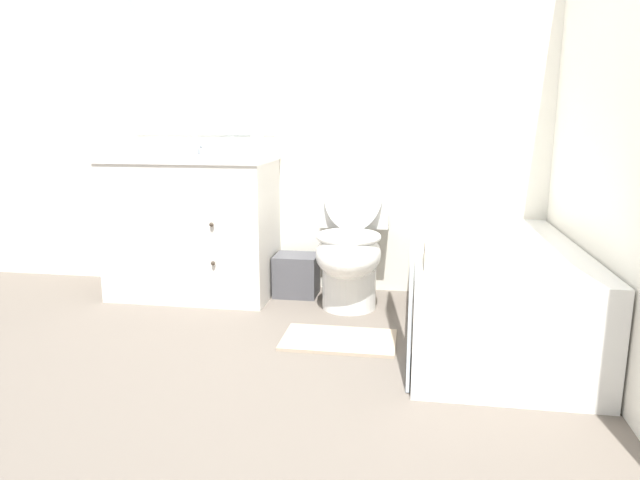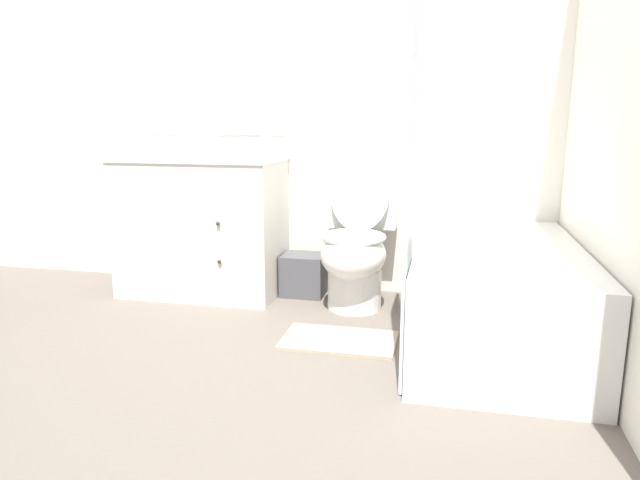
{
  "view_description": "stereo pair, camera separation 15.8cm",
  "coord_description": "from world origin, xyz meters",
  "px_view_note": "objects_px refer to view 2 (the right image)",
  "views": [
    {
      "loc": [
        0.52,
        -1.87,
        1.09
      ],
      "look_at": [
        0.09,
        0.77,
        0.52
      ],
      "focal_mm": 32.0,
      "sensor_mm": 36.0,
      "label": 1
    },
    {
      "loc": [
        0.67,
        -1.84,
        1.09
      ],
      "look_at": [
        0.09,
        0.77,
        0.52
      ],
      "focal_mm": 32.0,
      "sensor_mm": 36.0,
      "label": 2
    }
  ],
  "objects_px": {
    "soap_dispenser": "(266,144)",
    "toilet": "(356,245)",
    "wastebasket": "(304,275)",
    "bathtub": "(495,294)",
    "vanity_cabinet": "(203,224)",
    "bath_mat": "(339,340)",
    "tissue_box": "(242,148)",
    "hand_towel_folded": "(139,149)",
    "bath_towel_folded": "(461,257)",
    "sink_faucet": "(211,148)"
  },
  "relations": [
    {
      "from": "sink_faucet",
      "to": "tissue_box",
      "type": "xyz_separation_m",
      "value": [
        0.24,
        -0.07,
        0.01
      ]
    },
    {
      "from": "wastebasket",
      "to": "bathtub",
      "type": "bearing_deg",
      "value": -26.1
    },
    {
      "from": "wastebasket",
      "to": "hand_towel_folded",
      "type": "height_order",
      "value": "hand_towel_folded"
    },
    {
      "from": "vanity_cabinet",
      "to": "toilet",
      "type": "height_order",
      "value": "toilet"
    },
    {
      "from": "bathtub",
      "to": "tissue_box",
      "type": "xyz_separation_m",
      "value": [
        -1.51,
        0.58,
        0.67
      ]
    },
    {
      "from": "bathtub",
      "to": "soap_dispenser",
      "type": "relative_size",
      "value": 8.98
    },
    {
      "from": "bathtub",
      "to": "bath_mat",
      "type": "xyz_separation_m",
      "value": [
        -0.75,
        -0.18,
        -0.24
      ]
    },
    {
      "from": "toilet",
      "to": "bath_towel_folded",
      "type": "height_order",
      "value": "toilet"
    },
    {
      "from": "sink_faucet",
      "to": "wastebasket",
      "type": "relative_size",
      "value": 0.54
    },
    {
      "from": "hand_towel_folded",
      "to": "bath_towel_folded",
      "type": "xyz_separation_m",
      "value": [
        1.9,
        -0.81,
        -0.37
      ]
    },
    {
      "from": "toilet",
      "to": "soap_dispenser",
      "type": "distance_m",
      "value": 0.83
    },
    {
      "from": "bath_towel_folded",
      "to": "hand_towel_folded",
      "type": "bearing_deg",
      "value": 156.74
    },
    {
      "from": "bath_mat",
      "to": "hand_towel_folded",
      "type": "bearing_deg",
      "value": 158.9
    },
    {
      "from": "hand_towel_folded",
      "to": "toilet",
      "type": "bearing_deg",
      "value": 2.42
    },
    {
      "from": "bath_towel_folded",
      "to": "bath_mat",
      "type": "height_order",
      "value": "bath_towel_folded"
    },
    {
      "from": "vanity_cabinet",
      "to": "bath_mat",
      "type": "distance_m",
      "value": 1.27
    },
    {
      "from": "vanity_cabinet",
      "to": "bathtub",
      "type": "distance_m",
      "value": 1.82
    },
    {
      "from": "soap_dispenser",
      "to": "bath_towel_folded",
      "type": "height_order",
      "value": "soap_dispenser"
    },
    {
      "from": "sink_faucet",
      "to": "hand_towel_folded",
      "type": "relative_size",
      "value": 0.55
    },
    {
      "from": "soap_dispenser",
      "to": "toilet",
      "type": "bearing_deg",
      "value": -13.54
    },
    {
      "from": "sink_faucet",
      "to": "hand_towel_folded",
      "type": "height_order",
      "value": "sink_faucet"
    },
    {
      "from": "tissue_box",
      "to": "bath_mat",
      "type": "xyz_separation_m",
      "value": [
        0.77,
        -0.75,
        -0.91
      ]
    },
    {
      "from": "bathtub",
      "to": "vanity_cabinet",
      "type": "bearing_deg",
      "value": 165.03
    },
    {
      "from": "tissue_box",
      "to": "hand_towel_folded",
      "type": "bearing_deg",
      "value": -157.57
    },
    {
      "from": "tissue_box",
      "to": "soap_dispenser",
      "type": "xyz_separation_m",
      "value": [
        0.17,
        -0.04,
        0.03
      ]
    },
    {
      "from": "bathtub",
      "to": "toilet",
      "type": "bearing_deg",
      "value": 152.4
    },
    {
      "from": "soap_dispenser",
      "to": "hand_towel_folded",
      "type": "relative_size",
      "value": 0.64
    },
    {
      "from": "wastebasket",
      "to": "hand_towel_folded",
      "type": "xyz_separation_m",
      "value": [
        -0.97,
        -0.2,
        0.78
      ]
    },
    {
      "from": "toilet",
      "to": "wastebasket",
      "type": "relative_size",
      "value": 3.31
    },
    {
      "from": "bathtub",
      "to": "soap_dispenser",
      "type": "distance_m",
      "value": 1.61
    },
    {
      "from": "toilet",
      "to": "bathtub",
      "type": "distance_m",
      "value": 0.86
    },
    {
      "from": "bath_towel_folded",
      "to": "bath_mat",
      "type": "xyz_separation_m",
      "value": [
        -0.56,
        0.3,
        -0.53
      ]
    },
    {
      "from": "bath_towel_folded",
      "to": "wastebasket",
      "type": "bearing_deg",
      "value": 132.2
    },
    {
      "from": "tissue_box",
      "to": "sink_faucet",
      "type": "bearing_deg",
      "value": 162.89
    },
    {
      "from": "soap_dispenser",
      "to": "bath_towel_folded",
      "type": "xyz_separation_m",
      "value": [
        1.16,
        -1.01,
        -0.4
      ]
    },
    {
      "from": "toilet",
      "to": "bath_mat",
      "type": "relative_size",
      "value": 1.55
    },
    {
      "from": "bathtub",
      "to": "tissue_box",
      "type": "distance_m",
      "value": 1.75
    },
    {
      "from": "hand_towel_folded",
      "to": "bath_mat",
      "type": "distance_m",
      "value": 1.69
    },
    {
      "from": "toilet",
      "to": "hand_towel_folded",
      "type": "xyz_separation_m",
      "value": [
        -1.33,
        -0.06,
        0.54
      ]
    },
    {
      "from": "vanity_cabinet",
      "to": "soap_dispenser",
      "type": "bearing_deg",
      "value": 9.81
    },
    {
      "from": "sink_faucet",
      "to": "hand_towel_folded",
      "type": "bearing_deg",
      "value": -137.39
    },
    {
      "from": "wastebasket",
      "to": "bath_mat",
      "type": "bearing_deg",
      "value": -63.17
    },
    {
      "from": "vanity_cabinet",
      "to": "bath_mat",
      "type": "height_order",
      "value": "vanity_cabinet"
    },
    {
      "from": "sink_faucet",
      "to": "soap_dispenser",
      "type": "xyz_separation_m",
      "value": [
        0.4,
        -0.11,
        0.04
      ]
    },
    {
      "from": "bathtub",
      "to": "bath_towel_folded",
      "type": "height_order",
      "value": "bath_towel_folded"
    },
    {
      "from": "bathtub",
      "to": "soap_dispenser",
      "type": "bearing_deg",
      "value": 158.22
    },
    {
      "from": "bath_mat",
      "to": "bathtub",
      "type": "bearing_deg",
      "value": 13.19
    },
    {
      "from": "sink_faucet",
      "to": "bath_mat",
      "type": "relative_size",
      "value": 0.25
    },
    {
      "from": "tissue_box",
      "to": "wastebasket",
      "type": "bearing_deg",
      "value": -4.3
    },
    {
      "from": "toilet",
      "to": "bath_mat",
      "type": "bearing_deg",
      "value": -88.99
    }
  ]
}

